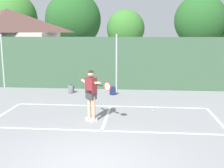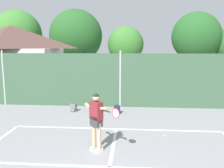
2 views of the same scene
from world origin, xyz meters
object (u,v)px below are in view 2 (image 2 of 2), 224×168
Objects in this scene: backpack_grey at (74,108)px; backpack_navy at (117,110)px; tennis_player at (97,117)px; tennis_ball at (164,136)px.

backpack_navy is (2.22, -0.20, 0.00)m from backpack_grey.
tennis_player is at bearing -67.52° from backpack_grey.
tennis_ball is 5.14m from backpack_grey.
tennis_player is 4.01× the size of backpack_navy.
backpack_navy is at bearing -5.08° from backpack_grey.
tennis_player is 4.01× the size of backpack_grey.
tennis_ball is at bearing -36.67° from backpack_grey.
tennis_player is 2.87m from tennis_ball.
backpack_grey is at bearing 174.92° from backpack_navy.
backpack_navy is (0.40, 4.20, -0.92)m from tennis_player.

